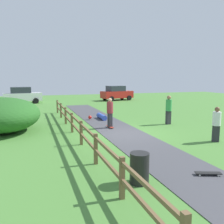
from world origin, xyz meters
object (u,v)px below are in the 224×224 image
Objects in this scene: bystander_white at (216,123)px; parked_car_red at (117,93)px; skateboard_loose at (208,173)px; parked_car_white at (22,95)px; skater_fallen at (101,117)px; bystander_green at (169,108)px; trash_bin at (139,168)px; bush_large at (3,115)px; skater_riding at (110,111)px.

parked_car_red reaches higher than bystander_white.
bystander_white reaches higher than skateboard_loose.
parked_car_white is at bearing 113.94° from bystander_white.
parked_car_red reaches higher than skater_fallen.
bystander_green is 4.43m from bystander_white.
trash_bin is 1.10× the size of skateboard_loose.
skater_fallen is 0.90× the size of bystander_white.
skateboard_loose is (2.25, -0.22, -0.36)m from trash_bin.
skater_riding is (5.97, -1.06, 0.07)m from bush_large.
bystander_white reaches higher than trash_bin.
bush_large is at bearing 169.95° from skater_riding.
skater_fallen reaches higher than skateboard_loose.
bush_large is 6.06m from skater_riding.
skater_fallen is 8.38m from bystander_white.
trash_bin is 9.23m from bystander_green.
bystander_green reaches higher than skateboard_loose.
skater_riding reaches higher than bystander_white.
bystander_white is at bearing -92.13° from bystander_green.
parked_car_red is at bearing -0.03° from parked_car_white.
skater_fallen is at bearing -114.35° from parked_car_red.
skater_fallen is 0.34× the size of parked_car_red.
parked_car_white is (0.53, 15.30, -0.00)m from bush_large.
bystander_white is at bearing -66.06° from parked_car_white.
bush_large is 1.09× the size of parked_car_red.
bystander_white is at bearing 28.73° from trash_bin.
parked_car_white is (-9.42, 16.42, -0.09)m from bystander_green.
skater_riding reaches higher than skater_fallen.
parked_car_red reaches higher than skater_riding.
parked_car_white is at bearing 108.41° from skater_riding.
bush_large is 5.93× the size of skateboard_loose.
parked_car_red is (6.30, 16.35, -0.07)m from skater_riding.
bush_large is at bearing -128.75° from parked_car_red.
bystander_green is 1.13× the size of bystander_white.
bystander_green reaches higher than bystander_white.
skater_riding is at bearing -111.09° from parked_car_red.
trash_bin is at bearing -108.27° from parked_car_red.
skater_riding is at bearing 95.26° from skateboard_loose.
skateboard_loose is at bearing -134.52° from bystander_white.
parked_car_red is at bearing 81.95° from bystander_green.
trash_bin is 10.67m from skater_fallen.
bystander_green is at bearing 66.66° from skateboard_loose.
skater_riding is 7.75m from skateboard_loose.
skateboard_loose is (0.70, -7.66, -0.94)m from skater_riding.
bystander_white is (5.36, 2.94, 0.47)m from trash_bin.
bush_large is 2.90× the size of bystander_white.
parked_car_red is (5.60, 24.01, 0.87)m from skateboard_loose.
trash_bin is 0.60× the size of skater_fallen.
skater_fallen is (1.84, 10.51, -0.25)m from trash_bin.
parked_car_white reaches higher than bystander_white.
skater_fallen is at bearing 84.51° from skater_riding.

